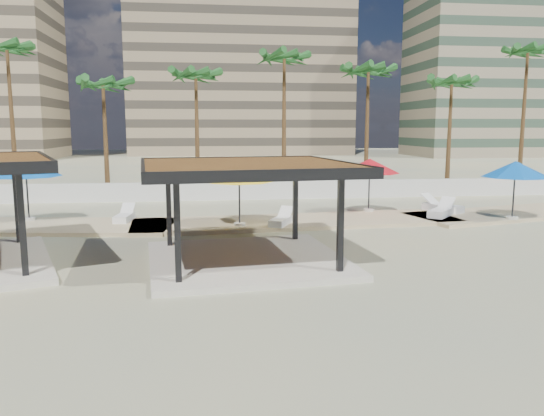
{
  "coord_description": "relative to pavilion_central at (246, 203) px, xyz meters",
  "views": [
    {
      "loc": [
        -2.49,
        -18.34,
        4.67
      ],
      "look_at": [
        0.21,
        3.0,
        1.4
      ],
      "focal_mm": 35.0,
      "sensor_mm": 36.0,
      "label": 1
    }
  ],
  "objects": [
    {
      "name": "umbrella_f",
      "position": [
        -9.97,
        8.81,
        0.63
      ],
      "size": [
        3.95,
        3.95,
        2.96
      ],
      "rotation": [
        0.0,
        0.0,
        0.21
      ],
      "color": "beige",
      "rests_on": "promenade"
    },
    {
      "name": "boundary_wall",
      "position": [
        1.12,
        16.33,
        -1.5
      ],
      "size": [
        56.0,
        0.3,
        1.2
      ],
      "primitive_type": "cube",
      "color": "silver",
      "rests_on": "ground"
    },
    {
      "name": "palm_b",
      "position": [
        -13.88,
        19.03,
        7.25
      ],
      "size": [
        3.0,
        3.0,
        10.59
      ],
      "color": "brown",
      "rests_on": "ground"
    },
    {
      "name": "umbrella_c",
      "position": [
        7.4,
        9.53,
        0.53
      ],
      "size": [
        4.22,
        4.22,
        2.85
      ],
      "rotation": [
        0.0,
        0.0,
        0.42
      ],
      "color": "beige",
      "rests_on": "promenade"
    },
    {
      "name": "palm_f",
      "position": [
        10.12,
        18.93,
        6.17
      ],
      "size": [
        3.0,
        3.0,
        9.44
      ],
      "color": "brown",
      "rests_on": "ground"
    },
    {
      "name": "umbrella_d",
      "position": [
        13.67,
        6.13,
        0.55
      ],
      "size": [
        4.07,
        4.07,
        2.88
      ],
      "rotation": [
        0.0,
        0.0,
        -0.31
      ],
      "color": "beige",
      "rests_on": "promenade"
    },
    {
      "name": "building_east",
      "position": [
        49.12,
        66.33,
        15.17
      ],
      "size": [
        32.0,
        15.0,
        36.4
      ],
      "color": "gray",
      "rests_on": "ground"
    },
    {
      "name": "pavilion_central",
      "position": [
        0.0,
        0.0,
        0.0
      ],
      "size": [
        7.67,
        7.67,
        3.51
      ],
      "rotation": [
        0.0,
        0.0,
        0.11
      ],
      "color": "beige",
      "rests_on": "ground"
    },
    {
      "name": "umbrella_b",
      "position": [
        0.17,
        6.13,
        0.5
      ],
      "size": [
        3.67,
        3.67,
        2.81
      ],
      "rotation": [
        0.0,
        0.0,
        -0.18
      ],
      "color": "beige",
      "rests_on": "promenade"
    },
    {
      "name": "lounger_d",
      "position": [
        10.65,
        7.54,
        -1.7
      ],
      "size": [
        2.11,
        2.23,
        0.88
      ],
      "rotation": [
        0.0,
        0.0,
        0.84
      ],
      "color": "white",
      "rests_on": "promenade"
    },
    {
      "name": "building_mid",
      "position": [
        5.12,
        78.33,
        12.17
      ],
      "size": [
        38.0,
        16.0,
        30.4
      ],
      "color": "#847259",
      "rests_on": "ground"
    },
    {
      "name": "lounger_b",
      "position": [
        2.13,
        6.17,
        -1.74
      ],
      "size": [
        1.44,
        2.07,
        0.75
      ],
      "rotation": [
        0.0,
        0.0,
        1.12
      ],
      "color": "white",
      "rests_on": "promenade"
    },
    {
      "name": "palm_e",
      "position": [
        4.12,
        18.73,
        6.89
      ],
      "size": [
        3.0,
        3.0,
        10.2
      ],
      "color": "brown",
      "rests_on": "ground"
    },
    {
      "name": "palm_h",
      "position": [
        22.12,
        19.13,
        7.64
      ],
      "size": [
        3.0,
        3.0,
        11.02
      ],
      "color": "brown",
      "rests_on": "ground"
    },
    {
      "name": "palm_d",
      "position": [
        -1.88,
        19.23,
        5.78
      ],
      "size": [
        3.0,
        3.0,
        9.02
      ],
      "color": "brown",
      "rests_on": "ground"
    },
    {
      "name": "ground",
      "position": [
        1.12,
        0.33,
        -2.1
      ],
      "size": [
        200.0,
        200.0,
        0.0
      ],
      "primitive_type": "plane",
      "color": "tan",
      "rests_on": "ground"
    },
    {
      "name": "lounger_c",
      "position": [
        11.35,
        9.02,
        -1.7
      ],
      "size": [
        1.83,
        2.4,
        0.89
      ],
      "rotation": [
        0.0,
        0.0,
        2.1
      ],
      "color": "white",
      "rests_on": "promenade"
    },
    {
      "name": "promenade",
      "position": [
        3.12,
        8.0,
        -2.04
      ],
      "size": [
        44.45,
        7.97,
        0.24
      ],
      "color": "#C6B284",
      "rests_on": "ground"
    },
    {
      "name": "palm_c",
      "position": [
        -7.88,
        18.43,
        5.1
      ],
      "size": [
        3.0,
        3.0,
        8.31
      ],
      "color": "brown",
      "rests_on": "ground"
    },
    {
      "name": "lounger_a",
      "position": [
        -5.32,
        8.17,
        -1.74
      ],
      "size": [
        0.85,
        2.05,
        0.75
      ],
      "rotation": [
        0.0,
        0.0,
        1.46
      ],
      "color": "white",
      "rests_on": "promenade"
    },
    {
      "name": "palm_g",
      "position": [
        16.12,
        18.53,
        5.46
      ],
      "size": [
        3.0,
        3.0,
        8.68
      ],
      "color": "brown",
      "rests_on": "ground"
    }
  ]
}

